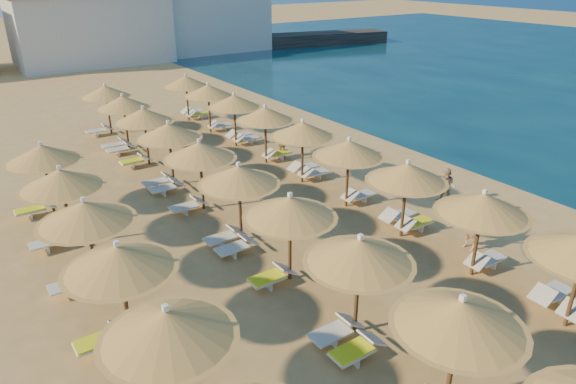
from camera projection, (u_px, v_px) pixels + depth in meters
ground at (369, 257)px, 18.38m from camera, size 220.00×220.00×0.00m
jetty at (277, 41)px, 65.43m from camera, size 30.14×10.51×1.50m
hotel_blocks at (86, 26)px, 53.98m from camera, size 45.88×10.47×8.10m
parasol_row_east at (349, 150)px, 21.26m from camera, size 3.07×35.74×3.14m
parasol_row_west at (239, 176)px, 18.56m from camera, size 3.07×35.74×3.14m
parasol_row_inland at (101, 235)px, 14.54m from camera, size 3.07×19.40×3.14m
loungers at (274, 225)px, 19.94m from camera, size 13.59×34.23×0.66m
beachgoer_b at (447, 186)px, 22.30m from camera, size 0.77×0.90×1.59m
beachgoer_c at (282, 144)px, 27.64m from camera, size 0.84×0.95×1.54m
beachgoer_a at (473, 225)px, 18.58m from camera, size 0.48×0.71×1.91m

